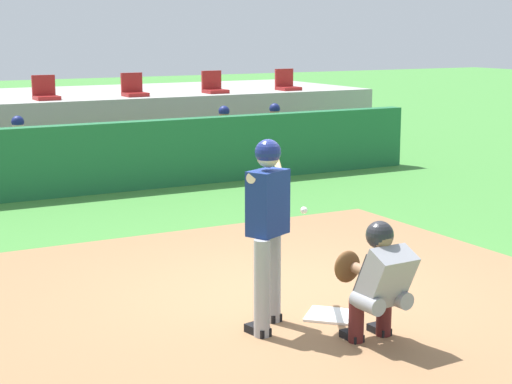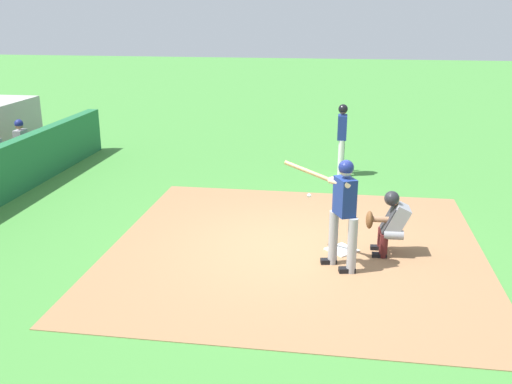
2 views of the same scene
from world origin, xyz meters
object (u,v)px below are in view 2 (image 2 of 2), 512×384
at_px(on_deck_batter, 342,135).
at_px(dugout_player_3, 26,144).
at_px(catcher_crouched, 390,221).
at_px(dugout_player_2, 0,154).
at_px(batter_at_plate, 343,207).
at_px(home_plate, 342,250).

xyz_separation_m(on_deck_batter, dugout_player_3, (-0.65, 8.05, -0.35)).
bearing_deg(catcher_crouched, dugout_player_3, 64.93).
xyz_separation_m(on_deck_batter, dugout_player_2, (-1.80, 8.05, -0.35)).
height_order(on_deck_batter, dugout_player_3, on_deck_batter).
bearing_deg(on_deck_batter, catcher_crouched, -169.87).
bearing_deg(catcher_crouched, dugout_player_2, 71.28).
relative_size(batter_at_plate, dugout_player_3, 1.39).
relative_size(on_deck_batter, dugout_player_3, 1.37).
distance_m(home_plate, on_deck_batter, 4.91).
bearing_deg(dugout_player_2, catcher_crouched, -108.72).
height_order(home_plate, dugout_player_3, dugout_player_3).
distance_m(home_plate, batter_at_plate, 1.22).
bearing_deg(catcher_crouched, batter_at_plate, 130.00).
distance_m(dugout_player_2, dugout_player_3, 1.15).
bearing_deg(batter_at_plate, dugout_player_2, 65.58).
height_order(home_plate, dugout_player_2, dugout_player_2).
bearing_deg(batter_at_plate, home_plate, -2.24).
distance_m(catcher_crouched, dugout_player_3, 9.84).
bearing_deg(catcher_crouched, home_plate, 88.78).
height_order(dugout_player_2, dugout_player_3, same).
relative_size(home_plate, dugout_player_3, 0.34).
xyz_separation_m(batter_at_plate, catcher_crouched, (0.67, -0.79, -0.43)).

